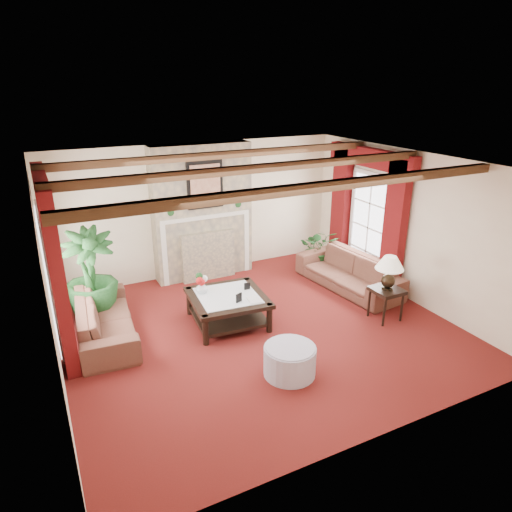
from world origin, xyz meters
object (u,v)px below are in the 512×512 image
side_table (385,304)px  sofa_right (349,266)px  sofa_left (104,313)px  coffee_table (228,309)px  ottoman (290,361)px  potted_palm (92,294)px

side_table → sofa_right: bearing=80.5°
sofa_left → sofa_right: bearing=-88.0°
coffee_table → ottoman: bearing=-78.3°
potted_palm → coffee_table: size_ratio=1.35×
sofa_left → ottoman: size_ratio=2.96×
potted_palm → side_table: bearing=-27.0°
potted_palm → side_table: size_ratio=2.92×
sofa_right → side_table: size_ratio=4.10×
coffee_table → side_table: 2.67m
sofa_right → coffee_table: bearing=-91.1°
sofa_left → coffee_table: bearing=-99.1°
sofa_right → coffee_table: size_ratio=1.89×
sofa_left → sofa_right: sofa_right is taller
sofa_right → potted_palm: size_ratio=1.40×
coffee_table → ottoman: size_ratio=1.68×
potted_palm → coffee_table: bearing=-31.0°
coffee_table → side_table: (2.45, -1.06, 0.03)m
potted_palm → ottoman: size_ratio=2.27×
sofa_right → potted_palm: (-4.64, 0.94, 0.00)m
sofa_left → ottoman: sofa_left is taller
coffee_table → side_table: side_table is taller
side_table → coffee_table: bearing=156.5°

